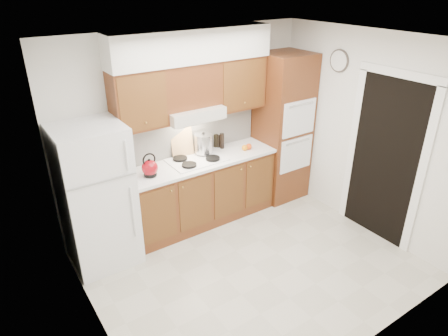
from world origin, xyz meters
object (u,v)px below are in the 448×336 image
fridge (96,197)px  stock_pot (204,144)px  oven_cabinet (282,128)px  kettle (150,168)px

fridge → stock_pot: 1.59m
oven_cabinet → stock_pot: size_ratio=8.56×
fridge → oven_cabinet: oven_cabinet is taller
oven_cabinet → kettle: size_ratio=11.02×
fridge → kettle: fridge is taller
kettle → stock_pot: size_ratio=0.78×
kettle → stock_pot: 0.91m
kettle → stock_pot: bearing=10.9°
fridge → stock_pot: bearing=6.6°
fridge → stock_pot: size_ratio=6.69×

